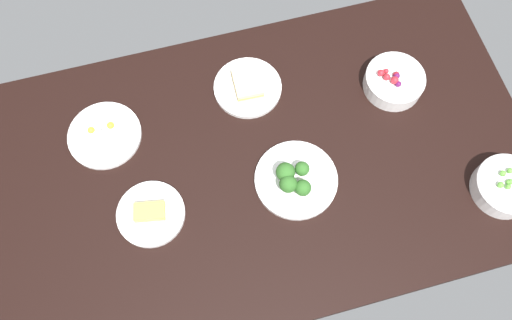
{
  "coord_description": "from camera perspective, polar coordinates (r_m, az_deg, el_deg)",
  "views": [
    {
      "loc": [
        -13.07,
        -48.6,
        130.49
      ],
      "look_at": [
        0.0,
        0.0,
        6.0
      ],
      "focal_mm": 36.35,
      "sensor_mm": 36.0,
      "label": 1
    }
  ],
  "objects": [
    {
      "name": "plate_cheese",
      "position": [
        1.33,
        -11.51,
        -5.79
      ],
      "size": [
        17.21,
        17.21,
        3.86
      ],
      "color": "white",
      "rests_on": "dining_table"
    },
    {
      "name": "plate_sandwich",
      "position": [
        1.45,
        -0.93,
        8.11
      ],
      "size": [
        18.85,
        18.85,
        4.54
      ],
      "color": "white",
      "rests_on": "dining_table"
    },
    {
      "name": "plate_eggs",
      "position": [
        1.44,
        -16.36,
        2.76
      ],
      "size": [
        19.62,
        19.62,
        4.8
      ],
      "color": "white",
      "rests_on": "dining_table"
    },
    {
      "name": "dining_table",
      "position": [
        1.38,
        0.0,
        -0.62
      ],
      "size": [
        146.99,
        83.38,
        4.0
      ],
      "primitive_type": "cube",
      "color": "black",
      "rests_on": "ground"
    },
    {
      "name": "bowl_berries",
      "position": [
        1.49,
        14.94,
        8.39
      ],
      "size": [
        16.42,
        16.42,
        6.91
      ],
      "color": "white",
      "rests_on": "dining_table"
    },
    {
      "name": "plate_broccoli",
      "position": [
        1.33,
        4.32,
        -2.12
      ],
      "size": [
        21.48,
        21.48,
        8.0
      ],
      "color": "white",
      "rests_on": "dining_table"
    },
    {
      "name": "bowl_peas",
      "position": [
        1.45,
        25.75,
        -2.61
      ],
      "size": [
        16.13,
        16.13,
        6.53
      ],
      "color": "white",
      "rests_on": "dining_table"
    }
  ]
}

